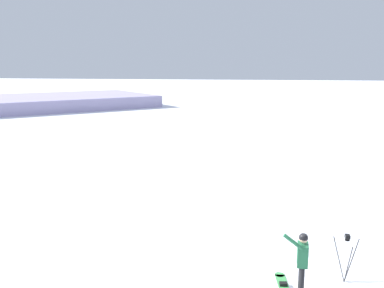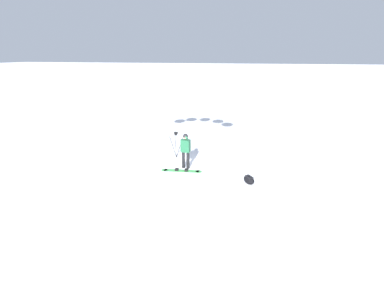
% 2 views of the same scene
% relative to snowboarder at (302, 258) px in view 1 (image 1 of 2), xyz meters
% --- Properties ---
extents(snowboarder, '(0.65, 0.47, 1.67)m').
position_rel_snowboarder_xyz_m(snowboarder, '(0.00, 0.00, 0.00)').
color(snowboarder, black).
rests_on(snowboarder, ground_plane).
extents(camera_tripod, '(0.68, 0.64, 1.34)m').
position_rel_snowboarder_xyz_m(camera_tripod, '(-1.23, -0.81, -0.04)').
color(camera_tripod, '#262628').
rests_on(camera_tripod, ground_plane).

